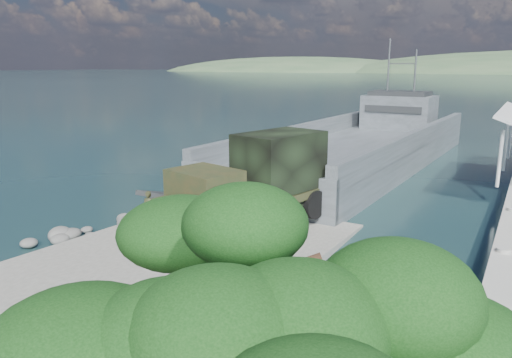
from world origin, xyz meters
name	(u,v)px	position (x,y,z in m)	size (l,w,h in m)	color
ground	(183,262)	(0.00, 0.00, 0.00)	(1400.00, 1400.00, 0.00)	#193A3D
boat_ramp	(167,265)	(0.00, -1.00, 0.25)	(10.00, 18.00, 0.50)	slate
shoreline_rocks	(85,234)	(-6.20, 0.50, 0.00)	(3.20, 5.60, 0.90)	#61615F
landing_craft	(358,154)	(-0.19, 22.88, 0.91)	(10.91, 37.92, 11.16)	#414A4D
military_truck	(257,182)	(0.99, 4.33, 2.60)	(4.90, 9.47, 4.22)	black
soldier	(149,217)	(-2.48, 0.84, 1.30)	(0.58, 0.38, 1.59)	#23321B
overhang_tree	(232,316)	(8.78, -10.22, 4.71)	(6.47, 5.96, 5.87)	black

